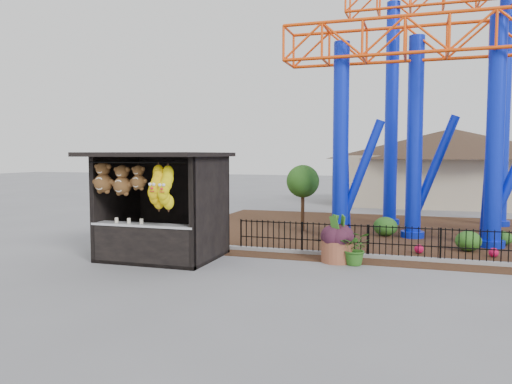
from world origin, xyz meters
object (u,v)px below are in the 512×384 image
(roller_coaster, at_px, (448,63))
(potted_plant, at_px, (356,248))
(prize_booth, at_px, (157,207))
(terracotta_planter, at_px, (337,251))

(roller_coaster, bearing_deg, potted_plant, -112.19)
(potted_plant, bearing_deg, prize_booth, -175.40)
(roller_coaster, bearing_deg, prize_booth, -137.97)
(roller_coaster, xyz_separation_m, potted_plant, (-2.56, -6.28, -5.97))
(terracotta_planter, bearing_deg, prize_booth, -165.75)
(prize_booth, distance_m, terracotta_planter, 5.33)
(prize_booth, xyz_separation_m, terracotta_planter, (5.03, 1.28, -1.24))
(terracotta_planter, distance_m, potted_plant, 0.62)
(prize_booth, relative_size, potted_plant, 3.69)
(roller_coaster, distance_m, potted_plant, 9.04)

